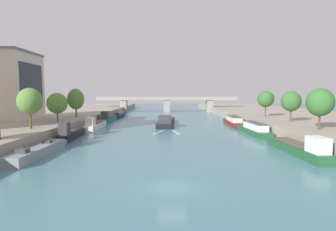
# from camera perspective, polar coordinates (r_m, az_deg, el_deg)

# --- Properties ---
(ground_plane) EXTENTS (400.00, 400.00, 0.00)m
(ground_plane) POSITION_cam_1_polar(r_m,az_deg,el_deg) (23.75, 0.95, -15.51)
(ground_plane) COLOR teal
(quay_left) EXTENTS (36.00, 170.00, 2.39)m
(quay_left) POSITION_cam_1_polar(r_m,az_deg,el_deg) (85.95, -26.03, -0.46)
(quay_left) COLOR gray
(quay_left) RESTS_ON ground
(quay_right) EXTENTS (36.00, 170.00, 2.39)m
(quay_right) POSITION_cam_1_polar(r_m,az_deg,el_deg) (86.48, 25.62, -0.41)
(quay_right) COLOR gray
(quay_right) RESTS_ON ground
(barge_midriver) EXTENTS (5.23, 21.55, 2.96)m
(barge_midriver) POSITION_cam_1_polar(r_m,az_deg,el_deg) (69.83, -0.39, -1.32)
(barge_midriver) COLOR black
(barge_midriver) RESTS_ON ground
(wake_behind_barge) EXTENTS (5.59, 6.05, 0.03)m
(wake_behind_barge) POSITION_cam_1_polar(r_m,az_deg,el_deg) (56.43, -0.13, -3.65)
(wake_behind_barge) COLOR silver
(wake_behind_barge) RESTS_ON ground
(moored_boat_left_upstream) EXTENTS (2.44, 13.54, 2.36)m
(moored_boat_left_upstream) POSITION_cam_1_polar(r_m,az_deg,el_deg) (39.00, -26.40, -6.96)
(moored_boat_left_upstream) COLOR gray
(moored_boat_left_upstream) RESTS_ON ground
(moored_boat_left_end) EXTENTS (2.27, 11.80, 3.42)m
(moored_boat_left_end) POSITION_cam_1_polar(r_m,az_deg,el_deg) (51.13, -20.39, -3.69)
(moored_boat_left_end) COLOR black
(moored_boat_left_end) RESTS_ON ground
(moored_boat_left_far) EXTENTS (2.35, 13.86, 3.07)m
(moored_boat_left_far) POSITION_cam_1_polar(r_m,az_deg,el_deg) (63.93, -15.59, -1.99)
(moored_boat_left_far) COLOR silver
(moored_boat_left_far) RESTS_ON ground
(moored_boat_left_gap_after) EXTENTS (2.45, 14.42, 3.34)m
(moored_boat_left_gap_after) POSITION_cam_1_polar(r_m,az_deg,el_deg) (80.03, -12.94, -0.59)
(moored_boat_left_gap_after) COLOR #23666B
(moored_boat_left_gap_after) RESTS_ON ground
(moored_boat_left_midway) EXTENTS (2.68, 14.35, 2.36)m
(moored_boat_left_midway) POSITION_cam_1_polar(r_m,az_deg,el_deg) (96.07, -10.63, 0.11)
(moored_boat_left_midway) COLOR #1E284C
(moored_boat_left_midway) RESTS_ON ground
(moored_boat_right_near) EXTENTS (2.66, 14.56, 3.10)m
(moored_boat_right_near) POSITION_cam_1_polar(r_m,az_deg,el_deg) (39.90, 26.74, -6.31)
(moored_boat_right_near) COLOR #235633
(moored_boat_right_near) RESTS_ON ground
(moored_boat_right_lone) EXTENTS (3.02, 14.47, 2.47)m
(moored_boat_right_lone) POSITION_cam_1_polar(r_m,az_deg,el_deg) (56.36, 18.27, -2.86)
(moored_boat_right_lone) COLOR #235633
(moored_boat_right_lone) RESTS_ON ground
(moored_boat_right_midway) EXTENTS (3.41, 14.76, 2.43)m
(moored_boat_right_midway) POSITION_cam_1_polar(r_m,az_deg,el_deg) (71.37, 14.10, -1.23)
(moored_boat_right_midway) COLOR maroon
(moored_boat_right_midway) RESTS_ON ground
(tree_left_second) EXTENTS (4.00, 4.00, 6.86)m
(tree_left_second) POSITION_cam_1_polar(r_m,az_deg,el_deg) (49.50, -27.95, 2.76)
(tree_left_second) COLOR brown
(tree_left_second) RESTS_ON quay_left
(tree_left_midway) EXTENTS (4.20, 4.20, 6.06)m
(tree_left_midway) POSITION_cam_1_polar(r_m,az_deg,el_deg) (59.90, -23.05, 2.46)
(tree_left_midway) COLOR brown
(tree_left_midway) RESTS_ON quay_left
(tree_left_far) EXTENTS (4.17, 4.17, 7.20)m
(tree_left_far) POSITION_cam_1_polar(r_m,az_deg,el_deg) (71.29, -19.49, 3.39)
(tree_left_far) COLOR brown
(tree_left_far) RESTS_ON quay_left
(tree_right_far) EXTENTS (4.28, 4.28, 6.79)m
(tree_right_far) POSITION_cam_1_polar(r_m,az_deg,el_deg) (49.64, 30.26, 2.50)
(tree_right_far) COLOR brown
(tree_right_far) RESTS_ON quay_right
(tree_right_distant) EXTENTS (3.99, 3.99, 6.40)m
(tree_right_distant) POSITION_cam_1_polar(r_m,az_deg,el_deg) (60.39, 25.28, 2.80)
(tree_right_distant) COLOR brown
(tree_right_distant) RESTS_ON quay_right
(tree_right_end_of_row) EXTENTS (4.15, 4.15, 6.64)m
(tree_right_end_of_row) POSITION_cam_1_polar(r_m,az_deg,el_deg) (72.23, 20.55, 3.38)
(tree_right_end_of_row) COLOR brown
(tree_right_end_of_row) RESTS_ON quay_right
(building_left_tall) EXTENTS (12.63, 13.14, 15.58)m
(building_left_tall) POSITION_cam_1_polar(r_m,az_deg,el_deg) (71.34, -32.02, 5.59)
(building_left_tall) COLOR beige
(building_left_tall) RESTS_ON quay_left
(bridge_far) EXTENTS (63.12, 4.40, 6.96)m
(bridge_far) POSITION_cam_1_polar(r_m,az_deg,el_deg) (118.92, -0.28, 2.89)
(bridge_far) COLOR gray
(bridge_far) RESTS_ON ground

